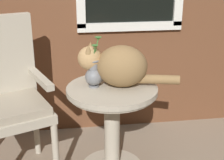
% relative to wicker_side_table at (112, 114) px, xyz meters
% --- Properties ---
extents(wicker_side_table, '(0.60, 0.60, 0.64)m').
position_rel_wicker_side_table_xyz_m(wicker_side_table, '(0.00, 0.00, 0.00)').
color(wicker_side_table, '#B2A893').
rests_on(wicker_side_table, ground_plane).
extents(wicker_chair, '(0.64, 0.62, 1.09)m').
position_rel_wicker_side_table_xyz_m(wicker_chair, '(-0.71, 0.08, 0.16)').
color(wicker_chair, '#B2A893').
rests_on(wicker_chair, ground_plane).
extents(cat, '(0.65, 0.34, 0.28)m').
position_rel_wicker_side_table_xyz_m(cat, '(0.05, 0.02, 0.33)').
color(cat, olive).
rests_on(cat, wicker_side_table).
extents(pewter_vase_with_ivy, '(0.11, 0.11, 0.33)m').
position_rel_wicker_side_table_xyz_m(pewter_vase_with_ivy, '(-0.12, 0.03, 0.28)').
color(pewter_vase_with_ivy, slate).
rests_on(pewter_vase_with_ivy, wicker_side_table).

